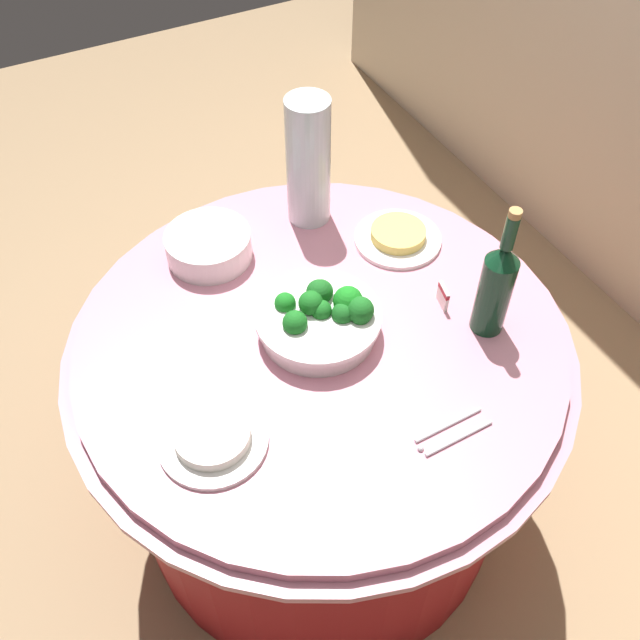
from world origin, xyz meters
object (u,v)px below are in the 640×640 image
Objects in this scene: decorative_fruit_vase at (308,165)px; serving_tongs at (451,433)px; plate_stack at (209,246)px; food_plate_rice at (213,437)px; broccoli_bowl at (322,317)px; wine_bottle at (496,286)px; label_placard_front at (443,295)px; food_plate_noodles at (398,236)px.

decorative_fruit_vase is 2.04× the size of serving_tongs.
plate_stack is 0.54m from food_plate_rice.
plate_stack is 1.26× the size of serving_tongs.
decorative_fruit_vase reaches higher than serving_tongs.
wine_bottle is at bearing 64.43° from broccoli_bowl.
label_placard_front is (0.06, 0.28, -0.01)m from broccoli_bowl.
wine_bottle is 0.36m from food_plate_noodles.
food_plate_noodles is at bearing 69.09° from plate_stack.
serving_tongs is 0.36m from label_placard_front.
decorative_fruit_vase is (-0.37, 0.16, 0.12)m from broccoli_bowl.
broccoli_bowl reaches higher than serving_tongs.
serving_tongs is 0.47m from food_plate_rice.
serving_tongs is at bearing -21.37° from food_plate_noodles.
food_plate_rice is at bearing -42.63° from decorative_fruit_vase.
broccoli_bowl is 0.36m from food_plate_noodles.
plate_stack is (-0.34, -0.13, -0.01)m from broccoli_bowl.
serving_tongs is 0.76× the size of food_plate_noodles.
label_placard_front is at bearing 148.65° from serving_tongs.
wine_bottle is (0.50, 0.47, 0.09)m from plate_stack.
plate_stack is 0.95× the size of food_plate_rice.
plate_stack is 0.95× the size of food_plate_noodles.
plate_stack is 3.82× the size of label_placard_front.
broccoli_bowl is at bearing 115.64° from food_plate_rice.
food_plate_rice is 0.62m from label_placard_front.
plate_stack is 0.74m from serving_tongs.
food_plate_noodles is (-0.34, -0.03, -0.11)m from wine_bottle.
food_plate_rice is at bearing -64.36° from broccoli_bowl.
food_plate_noodles reaches higher than serving_tongs.
food_plate_rice is (0.16, -0.33, -0.03)m from broccoli_bowl.
food_plate_noodles is 0.72m from food_plate_rice.
food_plate_rice is at bearing -62.37° from food_plate_noodles.
serving_tongs is (0.36, 0.10, -0.04)m from broccoli_bowl.
label_placard_front is at bearing 99.12° from food_plate_rice.
food_plate_noodles is 4.00× the size of label_placard_front.
wine_bottle is at bearing 130.52° from serving_tongs.
label_placard_front is (0.40, 0.42, -0.00)m from plate_stack.
wine_bottle is 0.15m from label_placard_front.
food_plate_rice is (0.52, -0.48, -0.14)m from decorative_fruit_vase.
food_plate_noodles is (0.17, 0.44, -0.02)m from plate_stack.
food_plate_rice is (-0.20, -0.43, 0.01)m from serving_tongs.
plate_stack is at bearing -134.20° from label_placard_front.
wine_bottle is at bearing 89.75° from food_plate_rice.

